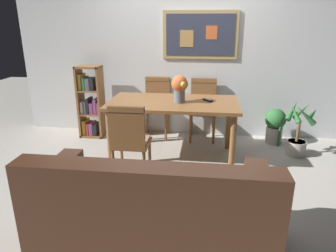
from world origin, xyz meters
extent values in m
plane|color=#B7B2A8|center=(0.00, 0.00, 0.00)|extent=(12.00, 12.00, 0.00)
cube|color=silver|center=(0.00, 1.41, 1.30)|extent=(5.20, 0.10, 2.60)
cube|color=tan|center=(0.19, 1.35, 1.53)|extent=(1.09, 0.02, 0.68)
cube|color=#33384C|center=(0.19, 1.33, 1.53)|extent=(0.99, 0.01, 0.58)
cube|color=tan|center=(0.00, 1.33, 1.48)|extent=(0.20, 0.00, 0.24)
cube|color=#D86633|center=(0.36, 1.33, 1.57)|extent=(0.16, 0.00, 0.19)
cube|color=brown|center=(-0.10, 0.44, 0.74)|extent=(1.64, 0.90, 0.04)
cylinder|color=brown|center=(-0.84, 0.07, 0.36)|extent=(0.07, 0.07, 0.72)
cylinder|color=brown|center=(0.64, 0.07, 0.36)|extent=(0.07, 0.07, 0.72)
cylinder|color=brown|center=(-0.84, 0.80, 0.36)|extent=(0.07, 0.07, 0.72)
cylinder|color=brown|center=(0.64, 0.80, 0.36)|extent=(0.07, 0.07, 0.72)
cube|color=brown|center=(0.27, 1.11, 0.44)|extent=(0.40, 0.40, 0.03)
cube|color=#997A66|center=(0.27, 1.11, 0.47)|extent=(0.36, 0.36, 0.03)
cylinder|color=brown|center=(0.44, 1.28, 0.21)|extent=(0.04, 0.04, 0.42)
cylinder|color=brown|center=(0.10, 1.28, 0.21)|extent=(0.04, 0.04, 0.42)
cylinder|color=brown|center=(0.44, 0.94, 0.21)|extent=(0.04, 0.04, 0.42)
cylinder|color=brown|center=(0.10, 0.94, 0.21)|extent=(0.04, 0.04, 0.42)
cube|color=brown|center=(0.27, 1.29, 0.68)|extent=(0.38, 0.04, 0.46)
cube|color=brown|center=(0.27, 1.29, 0.88)|extent=(0.38, 0.05, 0.06)
cube|color=brown|center=(-0.49, -0.24, 0.44)|extent=(0.40, 0.40, 0.03)
cube|color=#997A66|center=(-0.49, -0.24, 0.47)|extent=(0.36, 0.36, 0.03)
cylinder|color=brown|center=(-0.66, -0.41, 0.21)|extent=(0.04, 0.04, 0.42)
cylinder|color=brown|center=(-0.32, -0.41, 0.21)|extent=(0.04, 0.04, 0.42)
cylinder|color=brown|center=(-0.66, -0.07, 0.21)|extent=(0.04, 0.04, 0.42)
cylinder|color=brown|center=(-0.32, -0.07, 0.21)|extent=(0.04, 0.04, 0.42)
cube|color=brown|center=(-0.49, -0.42, 0.68)|extent=(0.38, 0.04, 0.46)
cube|color=brown|center=(-0.49, -0.42, 0.88)|extent=(0.38, 0.05, 0.06)
cube|color=brown|center=(-0.44, 1.15, 0.44)|extent=(0.40, 0.40, 0.03)
cube|color=#997A66|center=(-0.44, 1.15, 0.47)|extent=(0.36, 0.36, 0.03)
cylinder|color=brown|center=(-0.27, 1.32, 0.21)|extent=(0.04, 0.04, 0.42)
cylinder|color=brown|center=(-0.61, 1.32, 0.21)|extent=(0.04, 0.04, 0.42)
cylinder|color=brown|center=(-0.27, 0.98, 0.21)|extent=(0.04, 0.04, 0.42)
cylinder|color=brown|center=(-0.61, 0.98, 0.21)|extent=(0.04, 0.04, 0.42)
cube|color=brown|center=(-0.44, 1.33, 0.68)|extent=(0.38, 0.04, 0.46)
cube|color=brown|center=(-0.44, 1.33, 0.88)|extent=(0.38, 0.05, 0.06)
cube|color=#472819|center=(-0.07, -1.27, 0.20)|extent=(1.80, 0.84, 0.40)
cube|color=#472819|center=(-0.07, -1.59, 0.62)|extent=(1.80, 0.20, 0.44)
cube|color=#472819|center=(-0.88, -1.27, 0.51)|extent=(0.18, 0.80, 0.22)
cube|color=#472819|center=(0.74, -1.27, 0.51)|extent=(0.18, 0.80, 0.22)
cube|color=#334C72|center=(-0.52, -1.45, 0.56)|extent=(0.32, 0.16, 0.33)
cube|color=#B78C33|center=(-0.07, -1.45, 0.56)|extent=(0.32, 0.16, 0.33)
cube|color=brown|center=(-1.60, 1.07, 0.55)|extent=(0.03, 0.28, 1.10)
cube|color=brown|center=(-1.27, 1.07, 0.55)|extent=(0.03, 0.28, 1.10)
cube|color=brown|center=(-1.44, 1.07, 0.01)|extent=(0.36, 0.28, 0.03)
cube|color=brown|center=(-1.44, 1.07, 1.08)|extent=(0.36, 0.28, 0.03)
cube|color=brown|center=(-1.44, 1.07, 0.37)|extent=(0.30, 0.28, 0.02)
cube|color=brown|center=(-1.44, 1.07, 0.73)|extent=(0.30, 0.28, 0.02)
cube|color=gold|center=(-1.55, 1.07, 0.15)|extent=(0.05, 0.22, 0.23)
cube|color=#B2332D|center=(-1.50, 1.07, 0.13)|extent=(0.04, 0.22, 0.19)
cube|color=#7F3F72|center=(-1.44, 1.07, 0.13)|extent=(0.06, 0.22, 0.19)
cube|color=black|center=(-1.38, 1.07, 0.12)|extent=(0.06, 0.22, 0.17)
cube|color=beige|center=(-1.56, 1.07, 0.47)|extent=(0.04, 0.22, 0.19)
cube|color=#595960|center=(-1.51, 1.07, 0.48)|extent=(0.04, 0.22, 0.20)
cube|color=black|center=(-1.46, 1.07, 0.49)|extent=(0.04, 0.22, 0.23)
cube|color=#7F3F72|center=(-1.41, 1.07, 0.46)|extent=(0.05, 0.22, 0.17)
cube|color=#7F3F72|center=(-1.35, 1.07, 0.49)|extent=(0.05, 0.22, 0.23)
cube|color=#7F3F72|center=(-1.30, 1.07, 0.47)|extent=(0.04, 0.22, 0.18)
cube|color=gold|center=(-1.55, 1.07, 0.86)|extent=(0.04, 0.22, 0.24)
cube|color=#337247|center=(-1.50, 1.07, 0.84)|extent=(0.04, 0.22, 0.19)
cube|color=#595960|center=(-1.44, 1.07, 0.83)|extent=(0.06, 0.22, 0.18)
cube|color=black|center=(-1.37, 1.07, 0.83)|extent=(0.06, 0.22, 0.18)
cylinder|color=#B2ADA3|center=(1.33, 1.10, 0.13)|extent=(0.23, 0.23, 0.25)
cylinder|color=#332319|center=(1.33, 1.10, 0.24)|extent=(0.21, 0.21, 0.02)
sphere|color=#2D6B33|center=(1.33, 1.10, 0.37)|extent=(0.30, 0.30, 0.30)
cylinder|color=#2D6B33|center=(1.38, 0.97, 0.14)|extent=(0.03, 0.03, 0.30)
cylinder|color=#2D6B33|center=(1.45, 1.17, 0.17)|extent=(0.03, 0.03, 0.25)
cylinder|color=#B2ADA3|center=(1.54, 0.68, 0.10)|extent=(0.26, 0.26, 0.20)
cylinder|color=#332319|center=(1.54, 0.68, 0.19)|extent=(0.23, 0.23, 0.02)
cylinder|color=brown|center=(1.54, 0.68, 0.34)|extent=(0.04, 0.04, 0.29)
cone|color=#2D6B33|center=(1.69, 0.68, 0.59)|extent=(0.09, 0.30, 0.26)
cone|color=#2D6B33|center=(1.58, 0.78, 0.59)|extent=(0.25, 0.15, 0.26)
cone|color=#2D6B33|center=(1.46, 0.76, 0.60)|extent=(0.23, 0.24, 0.28)
cone|color=#2D6B33|center=(1.47, 0.64, 0.58)|extent=(0.17, 0.22, 0.24)
cone|color=#2D6B33|center=(1.57, 0.55, 0.60)|extent=(0.30, 0.12, 0.28)
cylinder|color=slate|center=(-0.02, 0.40, 0.84)|extent=(0.14, 0.14, 0.16)
sphere|color=#D86633|center=(-0.02, 0.40, 0.99)|extent=(0.20, 0.20, 0.20)
sphere|color=silver|center=(-0.06, 0.47, 0.99)|extent=(0.08, 0.08, 0.08)
sphere|color=#EACC4C|center=(0.02, 0.33, 1.00)|extent=(0.08, 0.08, 0.08)
sphere|color=#EACC4C|center=(0.06, 0.42, 0.98)|extent=(0.06, 0.06, 0.06)
cube|color=black|center=(0.33, 0.51, 0.77)|extent=(0.13, 0.15, 0.02)
cube|color=gray|center=(0.33, 0.51, 0.78)|extent=(0.09, 0.10, 0.00)
camera|label=1|loc=(0.29, -3.34, 1.72)|focal=32.96mm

